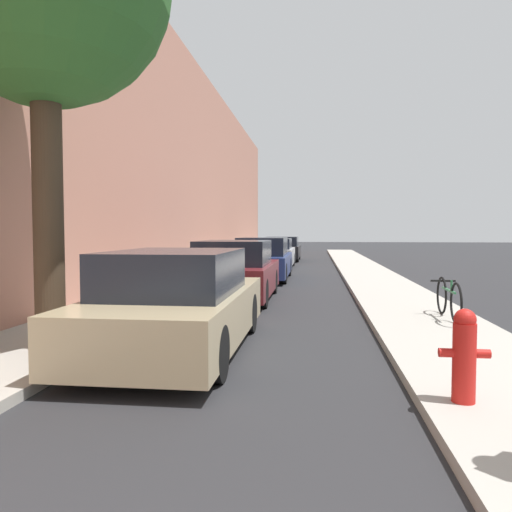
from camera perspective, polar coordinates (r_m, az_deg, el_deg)
The scene contains 11 objects.
ground_plane at distance 15.14m, azimuth 3.35°, elevation -3.40°, with size 120.00×120.00×0.00m, color #28282B.
sidewalk_left at distance 15.58m, azimuth -7.37°, elevation -3.02°, with size 2.00×52.00×0.12m.
sidewalk_right at distance 15.23m, azimuth 14.32°, elevation -3.22°, with size 2.00×52.00×0.12m.
building_facade_left at distance 16.10m, azimuth -12.23°, elevation 12.15°, with size 0.70×52.00×8.53m.
parked_car_champagne at distance 6.85m, azimuth -9.09°, elevation -5.56°, with size 1.80×4.31×1.41m.
parked_car_maroon at distance 11.86m, azimuth -2.47°, elevation -1.87°, with size 1.82×4.11×1.44m.
parked_car_navy at distance 16.80m, azimuth 0.85°, elevation -0.44°, with size 1.77×4.42×1.45m.
parked_car_silver at distance 22.08m, azimuth 2.02°, elevation 0.26°, with size 1.80×4.08×1.33m.
parked_car_black at distance 27.54m, azimuth 3.13°, elevation 0.81°, with size 1.91×4.27×1.35m.
fire_hydrant at distance 4.88m, azimuth 23.11°, elevation -10.49°, with size 0.44×0.21×0.85m.
bicycle at distance 9.29m, azimuth 21.52°, elevation -4.63°, with size 0.44×1.72×0.70m.
Camera 1 is at (0.94, 0.98, 1.67)m, focal length 34.31 mm.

